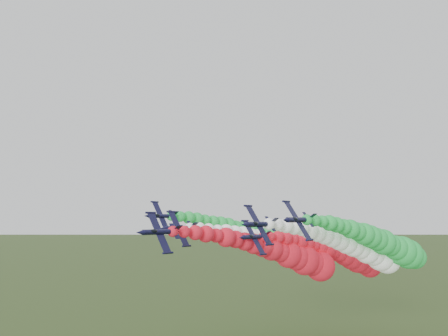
# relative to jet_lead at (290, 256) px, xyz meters

# --- Properties ---
(jet_lead) EXTENTS (12.48, 64.20, 18.68)m
(jet_lead) POSITION_rel_jet_lead_xyz_m (0.00, 0.00, 0.00)
(jet_lead) COLOR #111133
(jet_lead) RESTS_ON ground
(jet_inner_left) EXTENTS (12.03, 63.76, 18.24)m
(jet_inner_left) POSITION_rel_jet_lead_xyz_m (-7.51, 10.93, 0.78)
(jet_inner_left) COLOR #111133
(jet_inner_left) RESTS_ON ground
(jet_inner_right) EXTENTS (12.08, 63.80, 18.28)m
(jet_inner_right) POSITION_rel_jet_lead_xyz_m (13.31, 13.12, 1.66)
(jet_inner_right) COLOR #111133
(jet_inner_right) RESTS_ON ground
(jet_outer_left) EXTENTS (11.73, 63.45, 17.93)m
(jet_outer_left) POSITION_rel_jet_lead_xyz_m (-20.95, 17.67, 3.54)
(jet_outer_left) COLOR #111133
(jet_outer_left) RESTS_ON ground
(jet_outer_right) EXTENTS (11.77, 63.40, 17.88)m
(jet_outer_right) POSITION_rel_jet_lead_xyz_m (19.20, 18.44, 2.53)
(jet_outer_right) COLOR #111133
(jet_outer_right) RESTS_ON ground
(jet_trail) EXTENTS (12.09, 63.81, 18.29)m
(jet_trail) POSITION_rel_jet_lead_xyz_m (3.48, 25.25, -1.47)
(jet_trail) COLOR #111133
(jet_trail) RESTS_ON ground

